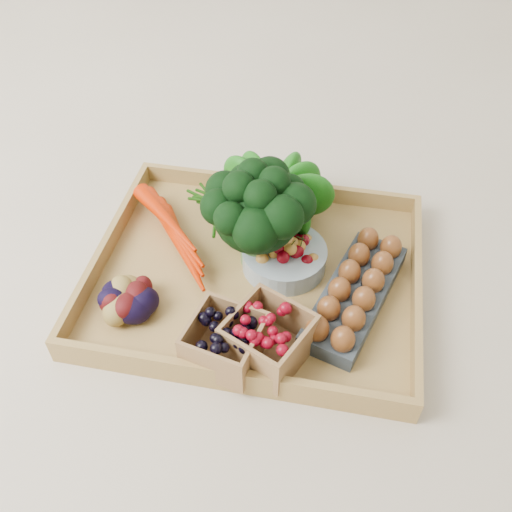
% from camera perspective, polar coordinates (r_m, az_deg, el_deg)
% --- Properties ---
extents(ground, '(4.00, 4.00, 0.00)m').
position_cam_1_polar(ground, '(1.00, 0.00, -2.40)').
color(ground, beige).
rests_on(ground, ground).
extents(tray, '(0.55, 0.45, 0.01)m').
position_cam_1_polar(tray, '(0.99, 0.00, -2.11)').
color(tray, '#AD8848').
rests_on(tray, ground).
extents(carrots, '(0.22, 0.16, 0.05)m').
position_cam_1_polar(carrots, '(1.04, -8.21, 2.61)').
color(carrots, '#C42300').
rests_on(carrots, tray).
extents(lettuce, '(0.14, 0.14, 0.14)m').
position_cam_1_polar(lettuce, '(1.03, 1.66, 6.40)').
color(lettuce, '#0E510C').
rests_on(lettuce, tray).
extents(broccoli, '(0.18, 0.18, 0.14)m').
position_cam_1_polar(broccoli, '(0.96, 0.05, 2.46)').
color(broccoli, black).
rests_on(broccoli, tray).
extents(cherry_bowl, '(0.15, 0.15, 0.04)m').
position_cam_1_polar(cherry_bowl, '(0.99, 2.84, -0.14)').
color(cherry_bowl, '#8C9EA5').
rests_on(cherry_bowl, tray).
extents(egg_carton, '(0.16, 0.28, 0.03)m').
position_cam_1_polar(egg_carton, '(0.95, 9.82, -3.96)').
color(egg_carton, '#394248').
rests_on(egg_carton, tray).
extents(potatoes, '(0.12, 0.12, 0.07)m').
position_cam_1_polar(potatoes, '(0.93, -13.07, -3.91)').
color(potatoes, '#3C090A').
rests_on(potatoes, tray).
extents(punnet_blackberry, '(0.12, 0.12, 0.07)m').
position_cam_1_polar(punnet_blackberry, '(0.85, -3.13, -8.51)').
color(punnet_blackberry, black).
rests_on(punnet_blackberry, tray).
extents(punnet_raspberry, '(0.15, 0.15, 0.08)m').
position_cam_1_polar(punnet_raspberry, '(0.85, 1.22, -8.17)').
color(punnet_raspberry, maroon).
rests_on(punnet_raspberry, tray).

